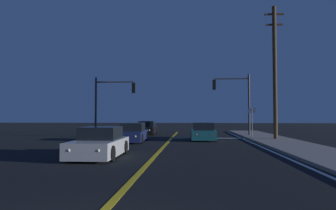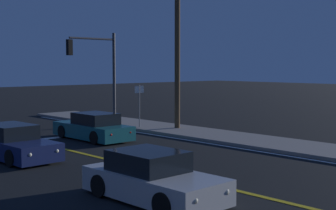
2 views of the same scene
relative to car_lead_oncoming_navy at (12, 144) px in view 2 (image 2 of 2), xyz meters
The scene contains 10 objects.
sidewalk_right 12.06m from the car_lead_oncoming_navy, 31.62° to the right, with size 3.20×41.53×0.15m, color gray.
lane_line_center 6.86m from the car_lead_oncoming_navy, 67.64° to the right, with size 0.20×39.22×0.01m, color gold.
lane_line_edge_right 10.54m from the car_lead_oncoming_navy, 36.91° to the right, with size 0.16×39.22×0.01m, color white.
stop_bar 6.77m from the car_lead_oncoming_navy, 33.44° to the left, with size 6.06×0.50×0.01m, color white.
car_lead_oncoming_navy is the anchor object (origin of this frame).
car_parked_curb_teal 5.52m from the car_lead_oncoming_navy, 20.88° to the left, with size 1.92×4.71×1.34m.
car_distant_tail_silver 8.31m from the car_lead_oncoming_navy, 88.98° to the right, with size 2.00×4.25×1.34m.
traffic_signal_near_right 10.71m from the car_lead_oncoming_navy, 36.00° to the left, with size 3.35×0.28×5.66m.
utility_pole_right 11.66m from the car_lead_oncoming_navy, ahead, with size 1.46×0.30×10.20m.
street_sign_corner 9.78m from the car_lead_oncoming_navy, 19.35° to the left, with size 0.56×0.14×2.57m.
Camera 2 is at (-10.98, -0.28, 3.66)m, focal length 51.87 mm.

